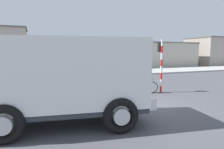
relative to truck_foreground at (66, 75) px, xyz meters
The scene contains 10 objects.
ground_plane 3.99m from the truck_foreground, 16.35° to the left, with size 120.00×120.00×0.00m, color #4C4C51.
sidewalk_far 14.74m from the truck_foreground, 76.27° to the left, with size 80.00×5.00×0.16m, color #ADADA8.
truck_foreground is the anchor object (origin of this frame).
cyclist 6.23m from the truck_foreground, 34.23° to the left, with size 1.66×0.66×1.72m.
traffic_light_pole 7.02m from the truck_foreground, 28.43° to the left, with size 0.24×0.43×3.20m.
car_red_near 6.22m from the truck_foreground, 97.93° to the left, with size 4.29×2.62×1.60m.
car_white_mid 11.29m from the truck_foreground, 64.62° to the left, with size 4.03×1.93×1.60m.
building_mid_block 21.46m from the truck_foreground, 73.95° to the left, with size 10.15×5.96×4.01m.
building_corner_right 28.37m from the truck_foreground, 48.82° to the left, with size 10.62×6.46×3.95m.
building_set_back 36.43m from the truck_foreground, 35.46° to the left, with size 7.32×6.54×5.04m.
Camera 1 is at (-4.50, -7.85, 2.47)m, focal length 32.20 mm.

